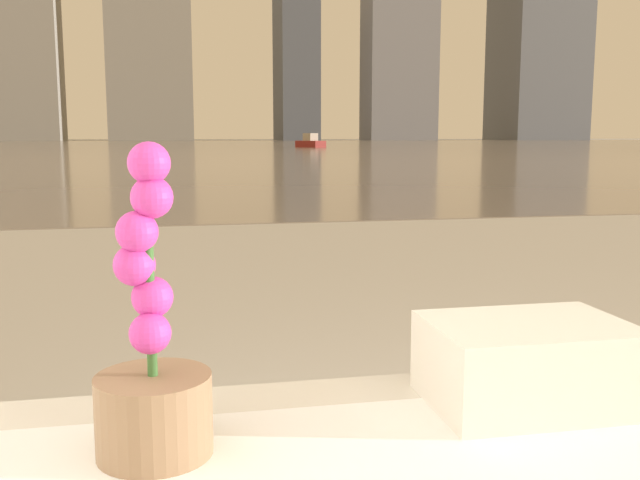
# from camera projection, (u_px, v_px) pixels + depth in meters

# --- Properties ---
(potted_orchid) EXTENTS (0.14, 0.14, 0.38)m
(potted_orchid) POSITION_uv_depth(u_px,v_px,m) (152.00, 369.00, 0.85)
(potted_orchid) COLOR #8C6B4C
(potted_orchid) RESTS_ON bathtub
(towel_stack) EXTENTS (0.28, 0.20, 0.12)m
(towel_stack) POSITION_uv_depth(u_px,v_px,m) (527.00, 363.00, 1.02)
(towel_stack) COLOR silver
(towel_stack) RESTS_ON bathtub
(harbor_water) EXTENTS (180.00, 110.00, 0.01)m
(harbor_water) POSITION_uv_depth(u_px,v_px,m) (179.00, 145.00, 60.36)
(harbor_water) COLOR gray
(harbor_water) RESTS_ON ground_plane
(harbor_boat_2) EXTENTS (1.85, 2.81, 1.00)m
(harbor_boat_2) POSITION_uv_depth(u_px,v_px,m) (310.00, 142.00, 50.74)
(harbor_boat_2) COLOR maroon
(harbor_boat_2) RESTS_ON harbor_water
(skyline_tower_1) EXTENTS (9.96, 8.28, 36.18)m
(skyline_tower_1) POSITION_uv_depth(u_px,v_px,m) (23.00, 20.00, 107.59)
(skyline_tower_1) COLOR gray
(skyline_tower_1) RESTS_ON ground_plane
(skyline_tower_3) EXTENTS (6.09, 11.35, 25.16)m
(skyline_tower_3) POSITION_uv_depth(u_px,v_px,m) (296.00, 63.00, 116.71)
(skyline_tower_3) COLOR #4C515B
(skyline_tower_3) RESTS_ON ground_plane
(skyline_tower_5) EXTENTS (13.46, 13.93, 47.21)m
(skyline_tower_5) POSITION_uv_depth(u_px,v_px,m) (540.00, 3.00, 123.68)
(skyline_tower_5) COLOR slate
(skyline_tower_5) RESTS_ON ground_plane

